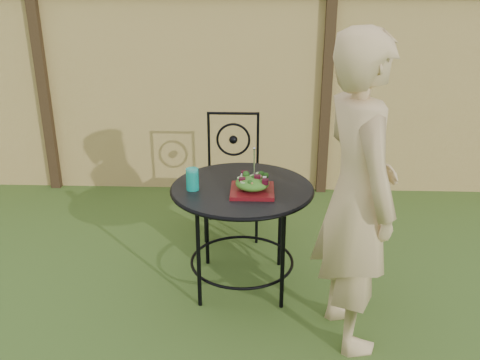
# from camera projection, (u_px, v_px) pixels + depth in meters

# --- Properties ---
(ground) EXTENTS (60.00, 60.00, 0.00)m
(ground) POSITION_uv_depth(u_px,v_px,m) (142.00, 325.00, 3.26)
(ground) COLOR #234717
(ground) RESTS_ON ground
(fence) EXTENTS (8.00, 0.12, 1.90)m
(fence) POSITION_uv_depth(u_px,v_px,m) (185.00, 92.00, 4.94)
(fence) COLOR #E1C36F
(fence) RESTS_ON ground
(patio_table) EXTENTS (0.92, 0.92, 0.72)m
(patio_table) POSITION_uv_depth(u_px,v_px,m) (242.00, 206.00, 3.47)
(patio_table) COLOR black
(patio_table) RESTS_ON ground
(patio_chair) EXTENTS (0.46, 0.46, 0.95)m
(patio_chair) POSITION_uv_depth(u_px,v_px,m) (232.00, 171.00, 4.29)
(patio_chair) COLOR black
(patio_chair) RESTS_ON ground
(diner) EXTENTS (0.57, 0.73, 1.78)m
(diner) POSITION_uv_depth(u_px,v_px,m) (357.00, 196.00, 2.87)
(diner) COLOR tan
(diner) RESTS_ON ground
(salad_plate) EXTENTS (0.27, 0.27, 0.02)m
(salad_plate) POSITION_uv_depth(u_px,v_px,m) (252.00, 191.00, 3.33)
(salad_plate) COLOR #4D0B0D
(salad_plate) RESTS_ON patio_table
(salad) EXTENTS (0.21, 0.21, 0.08)m
(salad) POSITION_uv_depth(u_px,v_px,m) (252.00, 183.00, 3.31)
(salad) COLOR #235614
(salad) RESTS_ON salad_plate
(fork) EXTENTS (0.01, 0.01, 0.18)m
(fork) POSITION_uv_depth(u_px,v_px,m) (254.00, 163.00, 3.26)
(fork) COLOR silver
(fork) RESTS_ON salad
(drinking_glass) EXTENTS (0.08, 0.08, 0.14)m
(drinking_glass) POSITION_uv_depth(u_px,v_px,m) (192.00, 179.00, 3.35)
(drinking_glass) COLOR #0EA590
(drinking_glass) RESTS_ON patio_table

